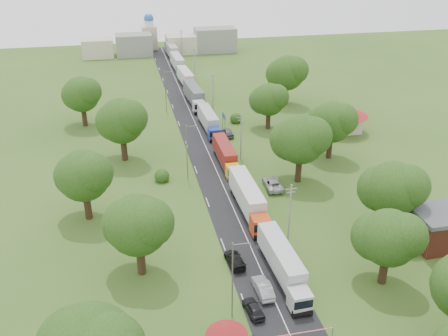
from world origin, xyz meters
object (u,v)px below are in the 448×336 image
object	(u,v)px
car_lane_mid	(263,288)
car_lane_front	(253,308)
info_sign	(224,119)
guard_booth	(227,336)
truck_0	(283,263)

from	to	relation	value
car_lane_mid	car_lane_front	bearing A→B (deg)	54.95
info_sign	car_lane_front	size ratio (longest dim) A/B	1.04
info_sign	car_lane_mid	world-z (taller)	info_sign
guard_booth	car_lane_front	distance (m)	6.70
info_sign	car_lane_mid	bearing A→B (deg)	-96.82
truck_0	car_lane_mid	xyz separation A→B (m)	(-3.24, -2.35, -1.34)
guard_booth	info_sign	size ratio (longest dim) A/B	1.07
info_sign	car_lane_mid	distance (m)	52.29
info_sign	car_lane_front	xyz separation A→B (m)	(-8.20, -55.00, -2.33)
car_lane_front	car_lane_mid	distance (m)	3.71
truck_0	car_lane_front	bearing A→B (deg)	-133.78
truck_0	car_lane_mid	world-z (taller)	truck_0
car_lane_mid	info_sign	bearing A→B (deg)	-99.24
guard_booth	truck_0	distance (m)	14.10
guard_booth	info_sign	distance (m)	61.27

